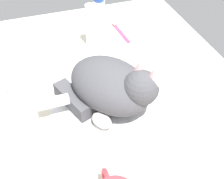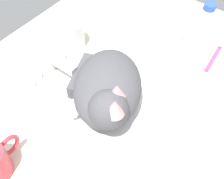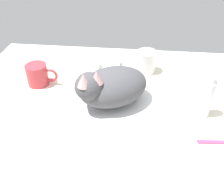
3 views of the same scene
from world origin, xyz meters
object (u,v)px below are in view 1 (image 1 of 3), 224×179
at_px(rinse_cup, 20,82).
at_px(toothbrush, 120,31).
at_px(mouthwash_bottle, 99,15).
at_px(cat, 113,86).
at_px(faucet, 37,113).
at_px(toothpaste_bottle, 91,27).
at_px(soap_bar, 38,150).

distance_m(rinse_cup, toothbrush, 0.43).
distance_m(mouthwash_bottle, toothbrush, 0.09).
bearing_deg(mouthwash_bottle, cat, 168.61).
bearing_deg(mouthwash_bottle, rinse_cup, 130.01).
bearing_deg(faucet, toothpaste_bottle, -37.37).
distance_m(rinse_cup, toothpaste_bottle, 0.31).
bearing_deg(faucet, cat, -93.27).
bearing_deg(toothpaste_bottle, cat, 175.30).
distance_m(toothpaste_bottle, toothbrush, 0.14).
xyz_separation_m(soap_bar, toothpaste_bottle, (0.40, -0.24, 0.05)).
xyz_separation_m(mouthwash_bottle, toothbrush, (-0.03, -0.07, -0.06)).
height_order(soap_bar, mouthwash_bottle, mouthwash_bottle).
distance_m(soap_bar, mouthwash_bottle, 0.55).
height_order(rinse_cup, soap_bar, rinse_cup).
bearing_deg(rinse_cup, soap_bar, -176.53).
distance_m(faucet, soap_bar, 0.11).
relative_size(rinse_cup, toothpaste_bottle, 0.61).
height_order(faucet, toothbrush, faucet).
bearing_deg(soap_bar, cat, -65.47).
bearing_deg(toothbrush, mouthwash_bottle, 65.10).
bearing_deg(toothpaste_bottle, rinse_cup, 125.79).
relative_size(cat, soap_bar, 4.18).
distance_m(faucet, cat, 0.20).
xyz_separation_m(faucet, toothbrush, (0.33, -0.34, -0.02)).
bearing_deg(faucet, soap_bar, 172.16).
xyz_separation_m(soap_bar, mouthwash_bottle, (0.47, -0.29, 0.04)).
height_order(toothpaste_bottle, toothbrush, toothpaste_bottle).
distance_m(rinse_cup, mouthwash_bottle, 0.39).
bearing_deg(cat, toothbrush, -22.58).
bearing_deg(mouthwash_bottle, toothpaste_bottle, 144.94).
bearing_deg(mouthwash_bottle, faucet, 143.08).
height_order(soap_bar, toothbrush, soap_bar).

